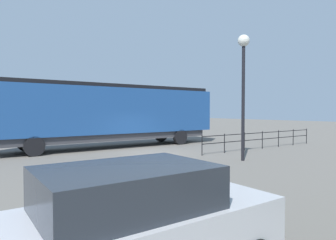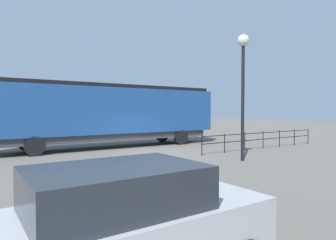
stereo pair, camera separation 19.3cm
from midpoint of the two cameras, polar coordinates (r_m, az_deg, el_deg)
ground_plane at (r=17.44m, az=-2.64°, el=-6.37°), size 120.00×120.00×0.00m
locomotive at (r=20.56m, az=-9.23°, el=1.41°), size 2.85×15.55×4.20m
parked_car_silver at (r=4.41m, az=-6.62°, el=-19.36°), size 1.89×4.13×1.73m
lamp_post at (r=15.23m, az=14.58°, el=9.76°), size 0.58×0.58×6.20m
platform_fence at (r=20.31m, az=18.06°, el=-3.21°), size 0.05×10.51×1.14m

